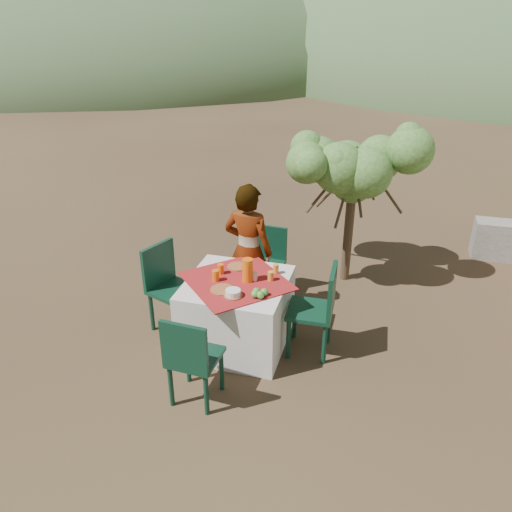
{
  "coord_description": "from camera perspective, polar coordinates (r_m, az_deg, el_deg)",
  "views": [
    {
      "loc": [
        1.05,
        -3.81,
        3.24
      ],
      "look_at": [
        -0.24,
        0.82,
        0.86
      ],
      "focal_mm": 35.0,
      "sensor_mm": 36.0,
      "label": 1
    }
  ],
  "objects": [
    {
      "name": "bowl_plate",
      "position": [
        4.82,
        -2.63,
        -4.53
      ],
      "size": [
        0.18,
        0.18,
        0.01
      ],
      "primitive_type": "cylinder",
      "color": "brown",
      "rests_on": "table"
    },
    {
      "name": "hill_near_left",
      "position": [
        38.94,
        -14.65,
        20.77
      ],
      "size": [
        40.0,
        40.0,
        16.0
      ],
      "primitive_type": "ellipsoid",
      "color": "#3D5932",
      "rests_on": "ground"
    },
    {
      "name": "ground",
      "position": [
        5.11,
        0.18,
        -13.02
      ],
      "size": [
        160.0,
        160.0,
        0.0
      ],
      "primitive_type": "plane",
      "color": "#342017",
      "rests_on": "ground"
    },
    {
      "name": "glass_far",
      "position": [
        5.2,
        -4.05,
        -1.48
      ],
      "size": [
        0.07,
        0.07,
        0.11
      ],
      "primitive_type": "cylinder",
      "color": "#E35F0E",
      "rests_on": "table"
    },
    {
      "name": "chair_right",
      "position": [
        5.1,
        7.17,
        -5.78
      ],
      "size": [
        0.47,
        0.47,
        0.98
      ],
      "rotation": [
        0.0,
        0.0,
        4.74
      ],
      "color": "black",
      "rests_on": "ground"
    },
    {
      "name": "shrub_tree",
      "position": [
        6.31,
        11.64,
        9.18
      ],
      "size": [
        1.54,
        1.52,
        1.82
      ],
      "color": "#4D3826",
      "rests_on": "ground"
    },
    {
      "name": "chair_near",
      "position": [
        4.48,
        -7.43,
        -11.39
      ],
      "size": [
        0.45,
        0.45,
        0.92
      ],
      "rotation": [
        0.0,
        0.0,
        3.08
      ],
      "color": "black",
      "rests_on": "ground"
    },
    {
      "name": "chair_far",
      "position": [
        6.13,
        1.36,
        -0.32
      ],
      "size": [
        0.44,
        0.44,
        0.88
      ],
      "rotation": [
        0.0,
        0.0,
        -0.08
      ],
      "color": "black",
      "rests_on": "ground"
    },
    {
      "name": "jar_left",
      "position": [
        5.07,
        1.69,
        -2.3
      ],
      "size": [
        0.06,
        0.06,
        0.1
      ],
      "primitive_type": "cylinder",
      "color": "orange",
      "rests_on": "table"
    },
    {
      "name": "fruit_cluster",
      "position": [
        4.79,
        0.34,
        -4.26
      ],
      "size": [
        0.15,
        0.14,
        0.08
      ],
      "color": "#4A8B32",
      "rests_on": "table"
    },
    {
      "name": "hill_far_center",
      "position": [
        56.13,
        11.36,
        22.55
      ],
      "size": [
        60.0,
        60.0,
        24.0
      ],
      "primitive_type": "ellipsoid",
      "color": "slate",
      "rests_on": "ground"
    },
    {
      "name": "chair_left",
      "position": [
        5.56,
        -10.06,
        -3.09
      ],
      "size": [
        0.58,
        0.58,
        0.98
      ],
      "rotation": [
        0.0,
        0.0,
        1.22
      ],
      "color": "black",
      "rests_on": "ground"
    },
    {
      "name": "white_bowl",
      "position": [
        4.8,
        -2.64,
        -4.19
      ],
      "size": [
        0.15,
        0.15,
        0.05
      ],
      "primitive_type": "cylinder",
      "color": "silver",
      "rests_on": "bowl_plate"
    },
    {
      "name": "person",
      "position": [
        5.63,
        -0.89,
        0.59
      ],
      "size": [
        0.63,
        0.47,
        1.58
      ],
      "primitive_type": "imported",
      "rotation": [
        0.0,
        0.0,
        2.99
      ],
      "color": "#8C6651",
      "rests_on": "ground"
    },
    {
      "name": "napkin_holder",
      "position": [
        5.06,
        -0.31,
        -2.31
      ],
      "size": [
        0.08,
        0.05,
        0.1
      ],
      "primitive_type": "cube",
      "rotation": [
        0.0,
        0.0,
        -0.12
      ],
      "color": "silver",
      "rests_on": "table"
    },
    {
      "name": "plate_near",
      "position": [
        4.92,
        -3.89,
        -3.84
      ],
      "size": [
        0.24,
        0.24,
        0.01
      ],
      "primitive_type": "cylinder",
      "color": "brown",
      "rests_on": "table"
    },
    {
      "name": "glass_near",
      "position": [
        5.07,
        -4.64,
        -2.23
      ],
      "size": [
        0.07,
        0.07,
        0.12
      ],
      "primitive_type": "cylinder",
      "color": "#E35F0E",
      "rests_on": "table"
    },
    {
      "name": "jar_right",
      "position": [
        5.22,
        2.29,
        -1.43
      ],
      "size": [
        0.06,
        0.06,
        0.1
      ],
      "primitive_type": "cylinder",
      "color": "orange",
      "rests_on": "table"
    },
    {
      "name": "juice_pitcher",
      "position": [
        5.02,
        -0.96,
        -1.62
      ],
      "size": [
        0.11,
        0.11,
        0.24
      ],
      "primitive_type": "cylinder",
      "color": "#E35F0E",
      "rests_on": "table"
    },
    {
      "name": "table",
      "position": [
        5.28,
        -2.16,
        -6.43
      ],
      "size": [
        1.3,
        1.3,
        0.76
      ],
      "color": "silver",
      "rests_on": "ground"
    },
    {
      "name": "plate_far",
      "position": [
        5.34,
        -2.15,
        -1.21
      ],
      "size": [
        0.22,
        0.22,
        0.01
      ],
      "primitive_type": "cylinder",
      "color": "brown",
      "rests_on": "table"
    }
  ]
}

